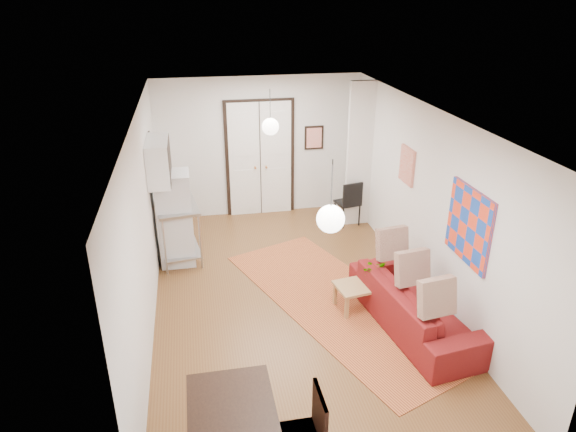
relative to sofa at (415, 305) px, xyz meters
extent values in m
plane|color=brown|center=(-1.56, 1.03, -0.35)|extent=(7.00, 7.00, 0.00)
cube|color=white|center=(-1.56, 1.03, 2.55)|extent=(4.20, 7.00, 0.02)
cube|color=silver|center=(-1.56, 4.53, 1.10)|extent=(4.20, 0.02, 2.90)
cube|color=silver|center=(-1.56, -2.47, 1.10)|extent=(4.20, 0.02, 2.90)
cube|color=silver|center=(-3.66, 1.03, 1.10)|extent=(0.02, 7.00, 2.90)
cube|color=silver|center=(0.54, 1.03, 1.10)|extent=(0.02, 7.00, 2.90)
cube|color=white|center=(-1.56, 4.48, 0.85)|extent=(1.44, 0.06, 2.50)
cube|color=silver|center=(0.29, 3.58, 1.10)|extent=(0.50, 0.10, 2.90)
cube|color=white|center=(-3.48, 2.53, 1.55)|extent=(0.35, 1.00, 0.70)
cube|color=red|center=(0.51, -0.22, 1.30)|extent=(0.05, 1.00, 1.00)
cube|color=beige|center=(0.51, 1.83, 1.45)|extent=(0.05, 0.50, 0.60)
cube|color=red|center=(-0.41, 4.50, 1.25)|extent=(0.40, 0.03, 0.50)
cube|color=#92583D|center=(-3.63, 3.03, 1.60)|extent=(0.03, 0.44, 0.54)
sphere|color=silver|center=(-1.56, 3.03, 1.90)|extent=(0.30, 0.30, 0.30)
cylinder|color=black|center=(-1.56, 3.03, 2.30)|extent=(0.01, 0.01, 0.50)
sphere|color=silver|center=(-1.56, -0.97, 1.90)|extent=(0.30, 0.30, 0.30)
cylinder|color=black|center=(-1.56, -0.97, 2.30)|extent=(0.01, 0.01, 0.50)
cube|color=#BF652F|center=(-0.88, 0.75, -0.34)|extent=(3.15, 4.72, 0.01)
imported|color=maroon|center=(0.00, 0.00, 0.00)|extent=(1.26, 2.50, 0.70)
cube|color=tan|center=(-0.52, 0.61, 0.03)|extent=(0.97, 0.64, 0.04)
cube|color=tan|center=(-0.93, 0.41, -0.17)|extent=(0.06, 0.06, 0.36)
cube|color=tan|center=(-0.12, 0.41, -0.17)|extent=(0.06, 0.06, 0.36)
cube|color=tan|center=(-0.93, 0.81, -0.17)|extent=(0.06, 0.06, 0.36)
cube|color=tan|center=(-0.12, 0.81, -0.17)|extent=(0.06, 0.06, 0.36)
imported|color=#306C33|center=(-0.42, 0.61, 0.25)|extent=(0.36, 0.40, 0.39)
cube|color=#A4A7A9|center=(-3.30, 2.85, 0.67)|extent=(0.86, 1.44, 0.05)
cube|color=#A4A7A9|center=(-3.30, 2.85, -0.14)|extent=(0.82, 1.40, 0.03)
cylinder|color=#A4A7A9|center=(-3.60, 2.21, 0.16)|extent=(0.04, 0.04, 1.02)
cylinder|color=#A4A7A9|center=(-3.00, 2.21, 0.16)|extent=(0.04, 0.04, 1.02)
cylinder|color=#A4A7A9|center=(-3.60, 3.49, 0.16)|extent=(0.04, 0.04, 1.02)
cylinder|color=#A4A7A9|center=(-3.00, 3.49, 0.16)|extent=(0.04, 0.04, 1.02)
imported|color=beige|center=(-3.31, 2.55, 0.73)|extent=(0.28, 0.28, 0.06)
imported|color=#518DB0|center=(-3.31, 3.10, 0.80)|extent=(0.11, 0.11, 0.22)
cube|color=silver|center=(-3.31, 2.59, 0.48)|extent=(0.59, 0.59, 1.66)
cube|color=black|center=(-2.75, -2.12, 0.43)|extent=(0.84, 1.46, 0.05)
cube|color=black|center=(-3.11, -1.44, 0.03)|extent=(0.06, 0.06, 0.75)
cube|color=black|center=(-2.38, -1.44, 0.03)|extent=(0.06, 0.06, 0.75)
cube|color=#381B11|center=(-2.15, -1.90, 0.40)|extent=(0.04, 0.46, 0.50)
cube|color=#381B11|center=(-2.15, -1.90, 0.40)|extent=(0.04, 0.46, 0.50)
cube|color=black|center=(0.09, 3.58, 0.11)|extent=(0.51, 0.51, 0.04)
cube|color=black|center=(0.09, 3.78, 0.36)|extent=(0.43, 0.13, 0.46)
cylinder|color=black|center=(-0.09, 3.40, -0.12)|extent=(0.03, 0.03, 0.46)
cylinder|color=black|center=(0.28, 3.40, -0.12)|extent=(0.03, 0.03, 0.46)
cylinder|color=black|center=(-0.09, 3.77, -0.12)|extent=(0.03, 0.03, 0.46)
cylinder|color=black|center=(0.28, 3.77, -0.12)|extent=(0.03, 0.03, 0.46)
camera|label=1|loc=(-2.92, -5.68, 4.10)|focal=32.00mm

